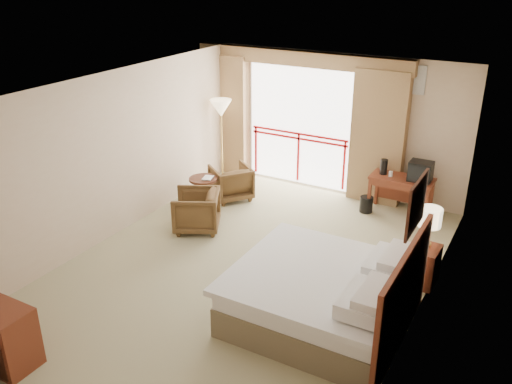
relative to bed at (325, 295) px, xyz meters
The scene contains 28 objects.
floor 1.66m from the bed, 158.15° to the left, with size 7.00×7.00×0.00m, color #979166.
ceiling 2.83m from the bed, 158.15° to the left, with size 7.00×7.00×0.00m, color white.
wall_back 4.47m from the bed, 110.05° to the left, with size 5.00×5.00×0.00m, color beige.
wall_front 3.41m from the bed, 117.29° to the right, with size 5.00×5.00×0.00m, color beige.
wall_left 4.16m from the bed, behind, with size 7.00×7.00×0.00m, color beige.
wall_right 1.52m from the bed, 30.87° to the left, with size 7.00×7.00×0.00m, color beige.
balcony_door 4.75m from the bed, 119.37° to the left, with size 2.40×2.40×0.00m, color white.
balcony_railing 4.68m from the bed, 119.49° to the left, with size 2.09×0.03×1.02m.
curtain_left 5.65m from the bed, 134.97° to the left, with size 1.00×0.26×2.50m, color olive.
curtain_right 4.10m from the bed, 99.29° to the left, with size 1.00×0.26×2.50m, color olive.
valance 5.08m from the bed, 119.98° to the left, with size 4.40×0.22×0.28m, color olive.
hvac_vent 4.53m from the bed, 92.76° to the left, with size 0.50×0.04×0.50m, color silver.
bed is the anchor object (origin of this frame).
headboard 1.00m from the bed, ahead, with size 0.06×2.10×1.30m, color #582317.
framed_art 1.77m from the bed, ahead, with size 0.04×0.72×0.60m.
nightstand 1.73m from the bed, 59.68° to the left, with size 0.40×0.47×0.57m, color #582317.
table_lamp 1.88m from the bed, 60.50° to the left, with size 0.32×0.32×0.57m.
phone 1.59m from the bed, 58.49° to the left, with size 0.17×0.13×0.08m, color black.
desk 3.63m from the bed, 90.63° to the left, with size 1.09×0.53×0.72m.
tv 3.62m from the bed, 85.84° to the left, with size 0.39×0.31×0.36m.
coffee_maker 3.63m from the bed, 96.22° to the left, with size 0.13×0.13×0.28m, color black.
cup 3.56m from the bed, 93.89° to the left, with size 0.07×0.07×0.10m, color white.
wastebasket 3.44m from the bed, 99.89° to the left, with size 0.24×0.24×0.29m, color black.
armchair_far 4.11m from the bed, 138.66° to the left, with size 0.70×0.72×0.66m, color #4B331B.
armchair_near 3.19m from the bed, 155.82° to the left, with size 0.74×0.76×0.69m, color #4B331B.
side_table 3.91m from the bed, 147.43° to the left, with size 0.53×0.53×0.58m.
book 3.91m from the bed, 147.43° to the left, with size 0.17×0.23×0.02m, color white.
floor_lamp 5.18m from the bed, 137.44° to the left, with size 0.43×0.43×1.70m.
Camera 1 is at (3.56, -6.04, 4.27)m, focal length 38.00 mm.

